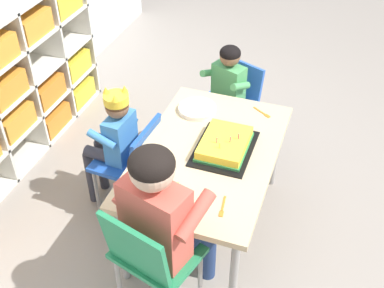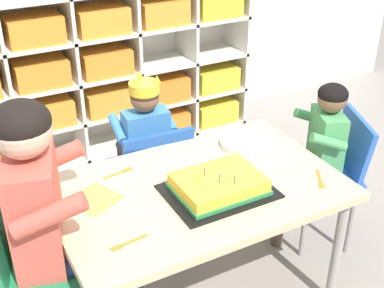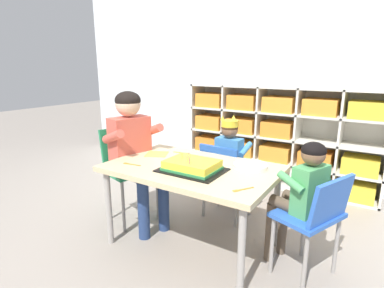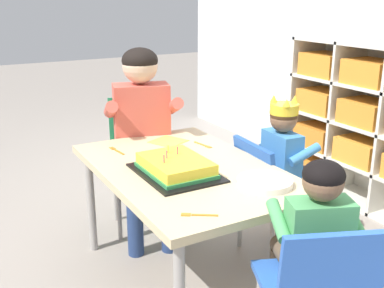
{
  "view_description": "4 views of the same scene",
  "coord_description": "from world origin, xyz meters",
  "px_view_note": "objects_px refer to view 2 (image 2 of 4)",
  "views": [
    {
      "loc": [
        -1.91,
        -0.57,
        2.25
      ],
      "look_at": [
        -0.04,
        0.08,
        0.65
      ],
      "focal_mm": 45.34,
      "sensor_mm": 36.0,
      "label": 1
    },
    {
      "loc": [
        -0.82,
        -1.47,
        1.71
      ],
      "look_at": [
        -0.02,
        0.01,
        0.77
      ],
      "focal_mm": 48.49,
      "sensor_mm": 36.0,
      "label": 2
    },
    {
      "loc": [
        1.04,
        -1.65,
        1.23
      ],
      "look_at": [
        -0.02,
        0.03,
        0.73
      ],
      "focal_mm": 28.65,
      "sensor_mm": 36.0,
      "label": 3
    },
    {
      "loc": [
        1.75,
        -0.95,
        1.33
      ],
      "look_at": [
        -0.0,
        0.03,
        0.68
      ],
      "focal_mm": 44.45,
      "sensor_mm": 36.0,
      "label": 4
    }
  ],
  "objects_px": {
    "activity_table": "(197,197)",
    "birthday_cake_on_tray": "(219,186)",
    "fork_by_napkin": "(320,180)",
    "classroom_chair_blue": "(152,169)",
    "classroom_chair_adult_side": "(27,253)",
    "classroom_chair_guest_side": "(333,165)",
    "paper_plate_stack": "(246,143)",
    "adult_helper_seated": "(54,206)",
    "fork_near_child_seat": "(120,173)",
    "fork_scattered_mid_table": "(127,243)",
    "child_with_crown": "(143,134)",
    "guest_at_table_side": "(316,144)"
  },
  "relations": [
    {
      "from": "birthday_cake_on_tray",
      "to": "fork_by_napkin",
      "type": "xyz_separation_m",
      "value": [
        0.4,
        -0.12,
        -0.03
      ]
    },
    {
      "from": "activity_table",
      "to": "classroom_chair_blue",
      "type": "xyz_separation_m",
      "value": [
        0.02,
        0.47,
        -0.14
      ]
    },
    {
      "from": "classroom_chair_adult_side",
      "to": "paper_plate_stack",
      "type": "distance_m",
      "value": 1.02
    },
    {
      "from": "birthday_cake_on_tray",
      "to": "fork_scattered_mid_table",
      "type": "bearing_deg",
      "value": -164.85
    },
    {
      "from": "classroom_chair_adult_side",
      "to": "adult_helper_seated",
      "type": "bearing_deg",
      "value": -90.0
    },
    {
      "from": "activity_table",
      "to": "classroom_chair_guest_side",
      "type": "bearing_deg",
      "value": 5.47
    },
    {
      "from": "classroom_chair_guest_side",
      "to": "activity_table",
      "type": "bearing_deg",
      "value": -62.33
    },
    {
      "from": "classroom_chair_adult_side",
      "to": "fork_scattered_mid_table",
      "type": "xyz_separation_m",
      "value": [
        0.29,
        -0.26,
        0.12
      ]
    },
    {
      "from": "classroom_chair_adult_side",
      "to": "classroom_chair_guest_side",
      "type": "distance_m",
      "value": 1.45
    },
    {
      "from": "classroom_chair_guest_side",
      "to": "fork_near_child_seat",
      "type": "bearing_deg",
      "value": -76.45
    },
    {
      "from": "adult_helper_seated",
      "to": "birthday_cake_on_tray",
      "type": "relative_size",
      "value": 2.61
    },
    {
      "from": "classroom_chair_blue",
      "to": "paper_plate_stack",
      "type": "xyz_separation_m",
      "value": [
        0.33,
        -0.29,
        0.2
      ]
    },
    {
      "from": "classroom_chair_guest_side",
      "to": "birthday_cake_on_tray",
      "type": "bearing_deg",
      "value": -56.11
    },
    {
      "from": "activity_table",
      "to": "child_with_crown",
      "type": "height_order",
      "value": "child_with_crown"
    },
    {
      "from": "paper_plate_stack",
      "to": "fork_scattered_mid_table",
      "type": "xyz_separation_m",
      "value": [
        -0.71,
        -0.37,
        -0.01
      ]
    },
    {
      "from": "classroom_chair_blue",
      "to": "classroom_chair_adult_side",
      "type": "bearing_deg",
      "value": 34.97
    },
    {
      "from": "adult_helper_seated",
      "to": "birthday_cake_on_tray",
      "type": "distance_m",
      "value": 0.6
    },
    {
      "from": "activity_table",
      "to": "fork_scattered_mid_table",
      "type": "bearing_deg",
      "value": -152.76
    },
    {
      "from": "classroom_chair_adult_side",
      "to": "paper_plate_stack",
      "type": "xyz_separation_m",
      "value": [
        1.0,
        0.11,
        0.13
      ]
    },
    {
      "from": "birthday_cake_on_tray",
      "to": "classroom_chair_guest_side",
      "type": "bearing_deg",
      "value": 11.69
    },
    {
      "from": "adult_helper_seated",
      "to": "activity_table",
      "type": "bearing_deg",
      "value": -77.57
    },
    {
      "from": "adult_helper_seated",
      "to": "fork_near_child_seat",
      "type": "relative_size",
      "value": 8.03
    },
    {
      "from": "paper_plate_stack",
      "to": "fork_scattered_mid_table",
      "type": "distance_m",
      "value": 0.8
    },
    {
      "from": "classroom_chair_blue",
      "to": "birthday_cake_on_tray",
      "type": "xyz_separation_m",
      "value": [
        0.03,
        -0.55,
        0.22
      ]
    },
    {
      "from": "activity_table",
      "to": "fork_scattered_mid_table",
      "type": "relative_size",
      "value": 8.23
    },
    {
      "from": "classroom_chair_guest_side",
      "to": "fork_by_napkin",
      "type": "distance_m",
      "value": 0.47
    },
    {
      "from": "classroom_chair_adult_side",
      "to": "fork_scattered_mid_table",
      "type": "bearing_deg",
      "value": -115.77
    },
    {
      "from": "fork_near_child_seat",
      "to": "activity_table",
      "type": "bearing_deg",
      "value": 125.48
    },
    {
      "from": "activity_table",
      "to": "adult_helper_seated",
      "type": "xyz_separation_m",
      "value": [
        -0.54,
        0.03,
        0.12
      ]
    },
    {
      "from": "fork_near_child_seat",
      "to": "paper_plate_stack",
      "type": "bearing_deg",
      "value": 165.06
    },
    {
      "from": "child_with_crown",
      "to": "classroom_chair_adult_side",
      "type": "height_order",
      "value": "child_with_crown"
    },
    {
      "from": "adult_helper_seated",
      "to": "fork_by_napkin",
      "type": "distance_m",
      "value": 1.02
    },
    {
      "from": "classroom_chair_blue",
      "to": "guest_at_table_side",
      "type": "distance_m",
      "value": 0.78
    },
    {
      "from": "adult_helper_seated",
      "to": "fork_scattered_mid_table",
      "type": "height_order",
      "value": "adult_helper_seated"
    },
    {
      "from": "fork_by_napkin",
      "to": "child_with_crown",
      "type": "bearing_deg",
      "value": 61.1
    },
    {
      "from": "fork_near_child_seat",
      "to": "fork_by_napkin",
      "type": "height_order",
      "value": "same"
    },
    {
      "from": "classroom_chair_adult_side",
      "to": "fork_near_child_seat",
      "type": "height_order",
      "value": "classroom_chair_adult_side"
    },
    {
      "from": "fork_by_napkin",
      "to": "fork_scattered_mid_table",
      "type": "bearing_deg",
      "value": 121.98
    },
    {
      "from": "birthday_cake_on_tray",
      "to": "guest_at_table_side",
      "type": "bearing_deg",
      "value": 16.4
    },
    {
      "from": "paper_plate_stack",
      "to": "fork_scattered_mid_table",
      "type": "bearing_deg",
      "value": -152.77
    },
    {
      "from": "activity_table",
      "to": "fork_by_napkin",
      "type": "relative_size",
      "value": 9.41
    },
    {
      "from": "child_with_crown",
      "to": "fork_by_napkin",
      "type": "xyz_separation_m",
      "value": [
        0.42,
        -0.78,
        0.05
      ]
    },
    {
      "from": "fork_scattered_mid_table",
      "to": "guest_at_table_side",
      "type": "bearing_deg",
      "value": 8.68
    },
    {
      "from": "classroom_chair_adult_side",
      "to": "paper_plate_stack",
      "type": "relative_size",
      "value": 3.35
    },
    {
      "from": "classroom_chair_blue",
      "to": "fork_by_napkin",
      "type": "relative_size",
      "value": 5.38
    },
    {
      "from": "activity_table",
      "to": "birthday_cake_on_tray",
      "type": "relative_size",
      "value": 2.77
    },
    {
      "from": "fork_scattered_mid_table",
      "to": "fork_by_napkin",
      "type": "height_order",
      "value": "same"
    },
    {
      "from": "classroom_chair_guest_side",
      "to": "fork_by_napkin",
      "type": "relative_size",
      "value": 5.5
    },
    {
      "from": "classroom_chair_adult_side",
      "to": "classroom_chair_guest_side",
      "type": "height_order",
      "value": "classroom_chair_adult_side"
    },
    {
      "from": "guest_at_table_side",
      "to": "classroom_chair_blue",
      "type": "bearing_deg",
      "value": -95.63
    }
  ]
}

